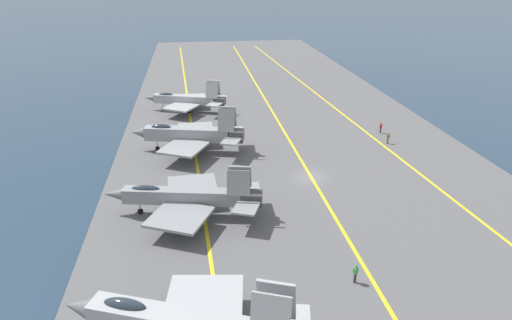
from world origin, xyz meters
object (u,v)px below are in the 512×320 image
parked_jet_second (187,196)px  crew_green_vest (355,273)px  crew_brown_vest (388,137)px  parked_jet_fourth (187,100)px  parked_jet_third (189,134)px  crew_red_vest (381,127)px

parked_jet_second → crew_green_vest: (-13.30, -13.83, -1.27)m
crew_brown_vest → parked_jet_fourth: bearing=55.1°
parked_jet_fourth → crew_green_vest: size_ratio=8.66×
parked_jet_fourth → crew_brown_vest: size_ratio=8.74×
parked_jet_third → crew_brown_vest: bearing=-91.9°
crew_red_vest → parked_jet_fourth: bearing=62.1°
parked_jet_second → parked_jet_fourth: size_ratio=1.10×
crew_green_vest → parked_jet_fourth: bearing=15.0°
crew_brown_vest → parked_jet_second: bearing=120.4°
crew_brown_vest → crew_green_vest: (-30.68, 15.82, 0.01)m
parked_jet_second → parked_jet_third: bearing=-1.3°
parked_jet_second → parked_jet_fourth: bearing=-0.1°
crew_green_vest → crew_brown_vest: bearing=-27.3°
parked_jet_second → crew_green_vest: bearing=-133.9°
parked_jet_third → crew_brown_vest: 29.32m
crew_brown_vest → crew_green_vest: bearing=152.7°
parked_jet_fourth → crew_green_vest: 53.20m
crew_brown_vest → parked_jet_third: bearing=88.1°
crew_brown_vest → crew_red_vest: bearing=-9.3°
parked_jet_second → parked_jet_third: 18.36m
parked_jet_fourth → crew_brown_vest: 36.15m
parked_jet_third → crew_red_vest: 30.28m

